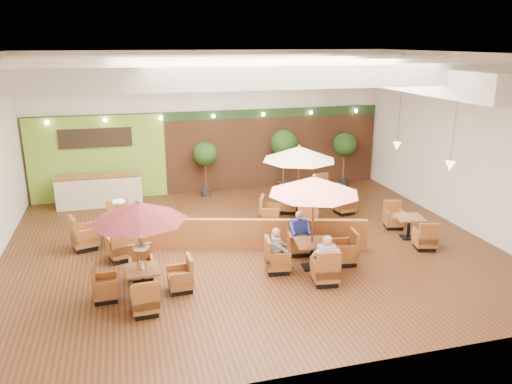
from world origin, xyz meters
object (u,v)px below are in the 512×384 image
object	(u,v)px
booth_divider	(252,234)
diner_2	(278,245)
service_counter	(100,190)
table_3	(111,232)
topiary_1	(284,145)
diner_1	(300,229)
table_4	(409,228)
diner_0	(326,255)
topiary_0	(205,156)
diner_3	(308,210)
diner_4	(308,209)
table_0	(140,231)
table_2	(297,167)
topiary_2	(345,146)
table_1	(313,205)
table_5	(334,196)

from	to	relation	value
booth_divider	diner_2	xyz separation A→B (m)	(0.27, -1.63, 0.29)
service_counter	table_3	size ratio (longest dim) A/B	1.04
topiary_1	diner_1	distance (m)	6.49
service_counter	table_3	bearing A→B (deg)	-83.89
table_3	diner_1	distance (m)	5.52
table_3	table_4	size ratio (longest dim) A/B	1.18
topiary_1	diner_2	distance (m)	7.66
diner_0	topiary_1	bearing A→B (deg)	86.86
topiary_0	diner_0	world-z (taller)	topiary_0
service_counter	diner_3	xyz separation A→B (m)	(6.44, -4.46, 0.14)
service_counter	diner_4	size ratio (longest dim) A/B	3.86
table_0	table_2	xyz separation A→B (m)	(5.18, 3.84, 0.26)
table_3	table_4	bearing A→B (deg)	-26.61
diner_1	diner_0	bearing A→B (deg)	92.03
topiary_0	diner_2	distance (m)	7.24
table_2	table_3	bearing A→B (deg)	-151.26
table_4	topiary_0	xyz separation A→B (m)	(-5.27, 5.95, 1.25)
diner_1	topiary_2	bearing A→B (deg)	-121.89
table_0	table_1	distance (m)	4.42
table_2	diner_3	distance (m)	1.52
topiary_0	topiary_2	distance (m)	5.81
diner_0	diner_4	size ratio (longest dim) A/B	1.11
booth_divider	topiary_1	bearing A→B (deg)	79.55
service_counter	topiary_0	distance (m)	4.10
table_0	table_2	distance (m)	6.45
diner_2	diner_4	size ratio (longest dim) A/B	0.99
table_4	diner_1	xyz separation A→B (m)	(-3.64, -0.26, 0.43)
table_1	diner_3	xyz separation A→B (m)	(0.84, 2.50, -1.04)
table_4	table_5	bearing A→B (deg)	118.13
table_4	diner_0	bearing A→B (deg)	-136.35
table_3	diner_2	world-z (taller)	table_3
table_4	topiary_1	bearing A→B (deg)	122.55
table_0	diner_2	xyz separation A→B (m)	(3.45, 0.39, -0.89)
table_5	table_0	bearing A→B (deg)	-152.25
table_2	table_3	distance (m)	6.13
table_5	diner_3	size ratio (longest dim) A/B	3.59
diner_1	table_1	bearing A→B (deg)	92.03
table_2	table_3	size ratio (longest dim) A/B	0.95
topiary_0	diner_4	bearing A→B (deg)	-62.12
booth_divider	table_1	xyz separation A→B (m)	(1.22, -1.63, 1.31)
table_3	diner_0	bearing A→B (deg)	-52.41
table_1	diner_2	distance (m)	1.39
topiary_0	diner_2	bearing A→B (deg)	-84.57
table_2	topiary_0	distance (m)	4.42
service_counter	table_0	bearing A→B (deg)	-80.76
table_0	diner_2	distance (m)	3.59
table_5	table_1	bearing A→B (deg)	-127.72
topiary_2	diner_3	distance (m)	5.81
table_5	diner_2	bearing A→B (deg)	-135.63
table_1	table_2	world-z (taller)	table_2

